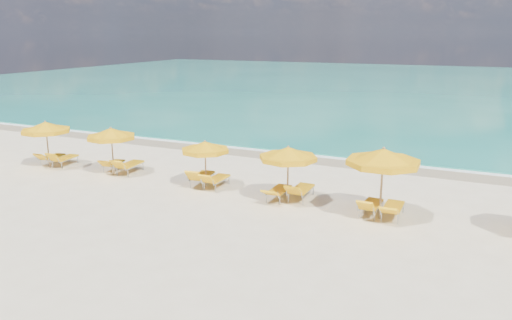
% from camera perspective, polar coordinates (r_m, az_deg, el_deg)
% --- Properties ---
extents(ground_plane, '(120.00, 120.00, 0.00)m').
position_cam_1_polar(ground_plane, '(20.09, -1.77, -4.29)').
color(ground_plane, beige).
extents(ocean, '(120.00, 80.00, 0.30)m').
position_cam_1_polar(ocean, '(65.92, 17.14, 8.15)').
color(ocean, '#157966').
rests_on(ocean, ground).
extents(wet_sand_band, '(120.00, 2.60, 0.01)m').
position_cam_1_polar(wet_sand_band, '(26.66, 5.25, 0.37)').
color(wet_sand_band, tan).
rests_on(wet_sand_band, ground).
extents(foam_line, '(120.00, 1.20, 0.03)m').
position_cam_1_polar(foam_line, '(27.40, 5.80, 0.74)').
color(foam_line, white).
rests_on(foam_line, ground).
extents(whitecap_near, '(14.00, 0.36, 0.05)m').
position_cam_1_polar(whitecap_near, '(37.55, 1.45, 4.52)').
color(whitecap_near, white).
rests_on(whitecap_near, ground).
extents(whitecap_far, '(18.00, 0.30, 0.05)m').
position_cam_1_polar(whitecap_far, '(41.57, 23.59, 4.28)').
color(whitecap_far, white).
rests_on(whitecap_far, ground).
extents(umbrella_1, '(2.93, 2.93, 2.33)m').
position_cam_1_polar(umbrella_1, '(26.05, -22.90, 3.42)').
color(umbrella_1, '#A27F51').
rests_on(umbrella_1, ground).
extents(umbrella_2, '(2.72, 2.72, 2.25)m').
position_cam_1_polar(umbrella_2, '(23.77, -16.23, 2.88)').
color(umbrella_2, '#A27F51').
rests_on(umbrella_2, ground).
extents(umbrella_3, '(2.43, 2.43, 2.07)m').
position_cam_1_polar(umbrella_3, '(20.95, -5.84, 1.45)').
color(umbrella_3, '#A27F51').
rests_on(umbrella_3, ground).
extents(umbrella_4, '(2.58, 2.58, 2.27)m').
position_cam_1_polar(umbrella_4, '(18.99, 3.70, 0.67)').
color(umbrella_4, '#A27F51').
rests_on(umbrella_4, ground).
extents(umbrella_5, '(3.39, 3.39, 2.62)m').
position_cam_1_polar(umbrella_5, '(17.76, 14.34, 0.27)').
color(umbrella_5, '#A27F51').
rests_on(umbrella_5, ground).
extents(lounger_1_left, '(0.74, 1.75, 0.76)m').
position_cam_1_polar(lounger_1_left, '(27.11, -22.27, 0.03)').
color(lounger_1_left, '#A5A8AD').
rests_on(lounger_1_left, ground).
extents(lounger_1_right, '(0.78, 1.82, 0.87)m').
position_cam_1_polar(lounger_1_right, '(26.52, -21.02, -0.12)').
color(lounger_1_right, '#A5A8AD').
rests_on(lounger_1_right, ground).
extents(lounger_2_left, '(0.84, 1.73, 0.73)m').
position_cam_1_polar(lounger_2_left, '(24.88, -15.97, -0.67)').
color(lounger_2_left, '#A5A8AD').
rests_on(lounger_2_left, ground).
extents(lounger_2_right, '(0.81, 1.99, 0.90)m').
position_cam_1_polar(lounger_2_right, '(24.16, -14.24, -0.90)').
color(lounger_2_right, '#A5A8AD').
rests_on(lounger_2_right, ground).
extents(lounger_3_left, '(0.89, 1.96, 0.93)m').
position_cam_1_polar(lounger_3_left, '(21.74, -6.21, -2.24)').
color(lounger_3_left, '#A5A8AD').
rests_on(lounger_3_left, ground).
extents(lounger_3_right, '(0.63, 1.80, 0.84)m').
position_cam_1_polar(lounger_3_right, '(21.34, -4.55, -2.56)').
color(lounger_3_right, '#A5A8AD').
rests_on(lounger_3_right, ground).
extents(lounger_4_left, '(0.63, 1.89, 0.71)m').
position_cam_1_polar(lounger_4_left, '(19.78, 2.58, -3.92)').
color(lounger_4_left, '#A5A8AD').
rests_on(lounger_4_left, ground).
extents(lounger_4_right, '(0.68, 1.95, 0.88)m').
position_cam_1_polar(lounger_4_right, '(19.85, 5.16, -3.83)').
color(lounger_4_right, '#A5A8AD').
rests_on(lounger_4_right, ground).
extents(lounger_5_left, '(0.68, 1.81, 0.84)m').
position_cam_1_polar(lounger_5_left, '(18.64, 12.98, -5.44)').
color(lounger_5_left, '#A5A8AD').
rests_on(lounger_5_left, ground).
extents(lounger_5_right, '(0.65, 1.92, 0.77)m').
position_cam_1_polar(lounger_5_right, '(18.51, 15.33, -5.72)').
color(lounger_5_right, '#A5A8AD').
rests_on(lounger_5_right, ground).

